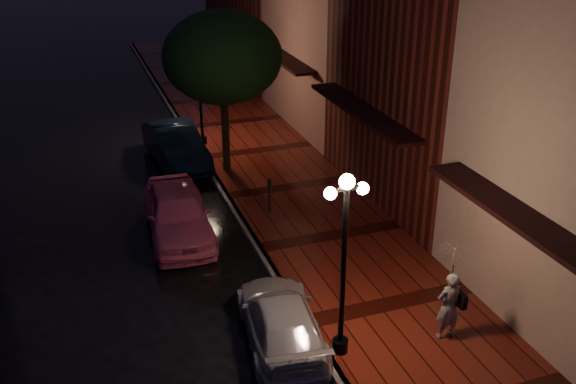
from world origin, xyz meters
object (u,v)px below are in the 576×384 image
object	(u,v)px
pink_car	(178,213)
parking_meter	(269,192)
woman_with_umbrella	(452,278)
streetlamp_near	(344,256)
streetlamp_far	(199,85)
silver_car	(281,321)
navy_car	(176,145)
street_tree	(223,60)

from	to	relation	value
pink_car	parking_meter	world-z (taller)	pink_car
woman_with_umbrella	parking_meter	distance (m)	7.73
streetlamp_near	streetlamp_far	distance (m)	14.00
silver_car	navy_car	bearing A→B (deg)	-81.42
street_tree	parking_meter	distance (m)	5.16
streetlamp_far	silver_car	xyz separation A→B (m)	(-1.08, -13.09, -2.01)
pink_car	streetlamp_far	bearing A→B (deg)	75.33
parking_meter	pink_car	bearing A→B (deg)	-169.98
streetlamp_near	parking_meter	size ratio (longest dim) A/B	3.71
navy_car	parking_meter	xyz separation A→B (m)	(2.00, -5.41, 0.09)
pink_car	woman_with_umbrella	xyz separation A→B (m)	(4.85, -7.12, 0.95)
streetlamp_far	silver_car	distance (m)	13.28
silver_car	woman_with_umbrella	size ratio (longest dim) A/B	1.72
streetlamp_near	streetlamp_far	xyz separation A→B (m)	(0.00, 14.00, 0.00)
street_tree	woman_with_umbrella	size ratio (longest dim) A/B	2.44
streetlamp_near	navy_car	xyz separation A→B (m)	(-1.35, 12.53, -1.84)
woman_with_umbrella	streetlamp_near	bearing A→B (deg)	-8.58
street_tree	navy_car	bearing A→B (deg)	136.13
silver_car	woman_with_umbrella	xyz separation A→B (m)	(3.58, -1.25, 1.13)
street_tree	silver_car	bearing A→B (deg)	-97.59
pink_car	parking_meter	size ratio (longest dim) A/B	3.91
streetlamp_near	streetlamp_far	size ratio (longest dim) A/B	1.00
pink_car	navy_car	xyz separation A→B (m)	(1.00, 5.75, -0.01)
parking_meter	navy_car	bearing A→B (deg)	113.78
woman_with_umbrella	streetlamp_far	bearing A→B (deg)	-81.11
woman_with_umbrella	street_tree	bearing A→B (deg)	-79.81
streetlamp_far	pink_car	size ratio (longest dim) A/B	0.95
street_tree	parking_meter	bearing A→B (deg)	-84.22
streetlamp_near	silver_car	xyz separation A→B (m)	(-1.08, 0.91, -2.01)
streetlamp_far	pink_car	bearing A→B (deg)	-108.00
pink_car	silver_car	world-z (taller)	pink_car
streetlamp_far	woman_with_umbrella	size ratio (longest dim) A/B	1.81
silver_car	streetlamp_near	bearing A→B (deg)	147.15
streetlamp_far	navy_car	size ratio (longest dim) A/B	0.94
street_tree	parking_meter	world-z (taller)	street_tree
silver_car	pink_car	bearing A→B (deg)	-70.58
streetlamp_near	parking_meter	distance (m)	7.36
navy_car	pink_car	bearing A→B (deg)	-105.25
woman_with_umbrella	parking_meter	size ratio (longest dim) A/B	2.05
streetlamp_far	streetlamp_near	bearing A→B (deg)	-90.00
navy_car	woman_with_umbrella	world-z (taller)	woman_with_umbrella
street_tree	woman_with_umbrella	world-z (taller)	street_tree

